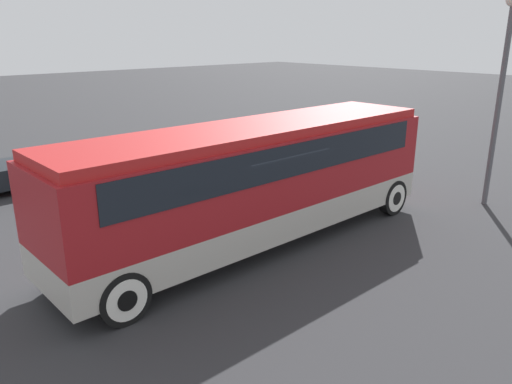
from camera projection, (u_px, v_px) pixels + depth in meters
ground_plane at (256, 243)px, 12.73m from camera, size 120.00×120.00×0.00m
tour_bus at (259, 173)px, 12.24m from camera, size 10.53×2.52×3.04m
parked_car_near at (102, 162)px, 18.12m from camera, size 4.35×1.97×1.30m
lamp_post at (503, 72)px, 14.42m from camera, size 0.44×0.44×6.24m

